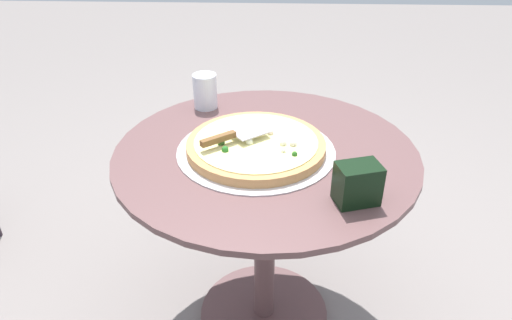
{
  "coord_description": "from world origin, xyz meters",
  "views": [
    {
      "loc": [
        0.02,
        -1.2,
        1.4
      ],
      "look_at": [
        -0.03,
        -0.01,
        0.67
      ],
      "focal_mm": 32.99,
      "sensor_mm": 36.0,
      "label": 1
    }
  ],
  "objects_px": {
    "patio_table": "(265,200)",
    "pizza_on_tray": "(256,146)",
    "pizza_server": "(233,135)",
    "napkin_dispenser": "(357,184)",
    "drinking_cup": "(205,91)"
  },
  "relations": [
    {
      "from": "pizza_on_tray",
      "to": "napkin_dispenser",
      "type": "relative_size",
      "value": 4.45
    },
    {
      "from": "pizza_on_tray",
      "to": "drinking_cup",
      "type": "relative_size",
      "value": 3.91
    },
    {
      "from": "pizza_on_tray",
      "to": "pizza_server",
      "type": "relative_size",
      "value": 2.36
    },
    {
      "from": "pizza_on_tray",
      "to": "drinking_cup",
      "type": "bearing_deg",
      "value": 122.0
    },
    {
      "from": "napkin_dispenser",
      "to": "pizza_on_tray",
      "type": "bearing_deg",
      "value": 120.71
    },
    {
      "from": "pizza_on_tray",
      "to": "napkin_dispenser",
      "type": "height_order",
      "value": "napkin_dispenser"
    },
    {
      "from": "pizza_on_tray",
      "to": "pizza_server",
      "type": "height_order",
      "value": "pizza_server"
    },
    {
      "from": "drinking_cup",
      "to": "napkin_dispenser",
      "type": "height_order",
      "value": "drinking_cup"
    },
    {
      "from": "patio_table",
      "to": "pizza_server",
      "type": "height_order",
      "value": "pizza_server"
    },
    {
      "from": "patio_table",
      "to": "drinking_cup",
      "type": "distance_m",
      "value": 0.44
    },
    {
      "from": "pizza_on_tray",
      "to": "napkin_dispenser",
      "type": "bearing_deg",
      "value": -42.97
    },
    {
      "from": "patio_table",
      "to": "pizza_server",
      "type": "bearing_deg",
      "value": -168.57
    },
    {
      "from": "patio_table",
      "to": "pizza_on_tray",
      "type": "bearing_deg",
      "value": -162.25
    },
    {
      "from": "pizza_server",
      "to": "patio_table",
      "type": "bearing_deg",
      "value": 11.43
    },
    {
      "from": "pizza_on_tray",
      "to": "drinking_cup",
      "type": "distance_m",
      "value": 0.36
    }
  ]
}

